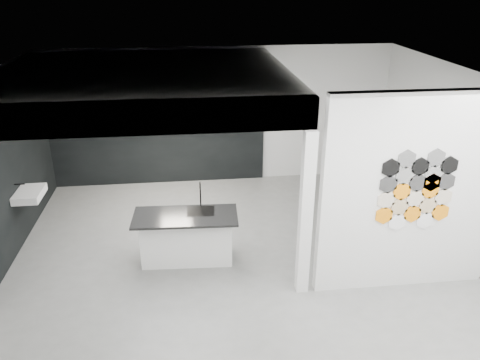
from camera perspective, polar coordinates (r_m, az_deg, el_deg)
name	(u,v)px	position (r m, az deg, el deg)	size (l,w,h in m)	color
floor	(236,254)	(7.53, -0.50, -9.02)	(7.00, 6.00, 0.01)	slate
partition_panel	(410,195)	(6.59, 20.05, -1.72)	(2.45, 0.15, 2.80)	silver
bay_clad_back	(157,129)	(9.73, -10.08, 6.10)	(4.40, 0.04, 2.35)	black
bay_clad_left	(15,171)	(8.34, -25.78, 0.97)	(0.04, 4.00, 2.35)	black
bulkhead	(144,83)	(7.48, -11.58, 11.55)	(4.40, 4.00, 0.40)	silver
corner_column	(306,216)	(6.21, 8.00, -4.32)	(0.16, 0.16, 2.35)	silver
fascia_beam	(132,118)	(5.62, -12.99, 7.40)	(4.40, 0.16, 0.40)	silver
wall_basin	(29,194)	(8.21, -24.28, -1.58)	(0.40, 0.60, 0.12)	silver
display_shelf	(161,125)	(9.58, -9.57, 6.65)	(3.00, 0.15, 0.04)	black
kitchen_island	(187,236)	(7.22, -6.51, -6.83)	(1.57, 0.75, 1.24)	silver
stockpot	(102,122)	(9.69, -16.42, 6.80)	(0.19, 0.19, 0.15)	black
kettle	(201,119)	(9.54, -4.79, 7.44)	(0.18, 0.18, 0.15)	black
glass_bowl	(226,119)	(9.58, -1.68, 7.44)	(0.16, 0.16, 0.11)	gray
glass_vase	(228,118)	(9.58, -1.45, 7.52)	(0.10, 0.10, 0.14)	gray
bottle_dark	(140,120)	(9.59, -12.14, 7.11)	(0.06, 0.06, 0.17)	black
utensil_cup	(121,123)	(9.64, -14.33, 6.80)	(0.09, 0.09, 0.11)	black
hex_tile_cluster	(417,190)	(6.50, 20.76, -1.19)	(1.04, 0.02, 1.16)	orange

